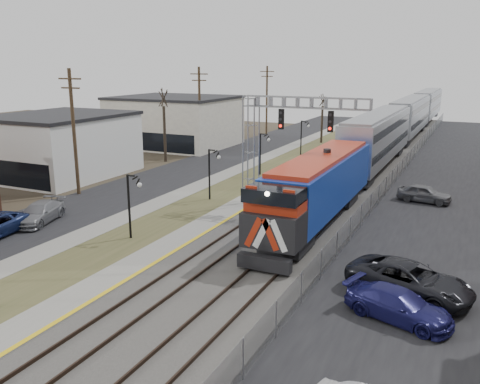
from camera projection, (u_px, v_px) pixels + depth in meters
The scene contains 19 objects.
street_west at pixel (176, 174), 48.87m from camera, with size 7.00×120.00×0.04m, color black.
sidewalk at pixel (218, 178), 47.00m from camera, with size 2.00×120.00×0.08m, color gray.
grass_median at pixel (247, 181), 45.76m from camera, with size 4.00×120.00×0.06m, color #434625.
platform at pixel (278, 184), 44.49m from camera, with size 2.00×120.00×0.24m, color gray.
ballast_bed at pixel (334, 190), 42.42m from camera, with size 8.00×120.00×0.20m, color #595651.
platform_edge at pixel (287, 183), 44.10m from camera, with size 0.24×120.00×0.01m, color gold.
track_near at pixel (311, 185), 43.21m from camera, with size 1.58×120.00×0.15m.
track_far at pixel (352, 189), 41.76m from camera, with size 1.58×120.00×0.15m.
train at pixel (401, 124), 63.64m from camera, with size 3.00×85.85×5.33m.
signal_gantry at pixel (273, 132), 36.09m from camera, with size 9.00×1.07×8.15m.
lampposts at pixel (132, 206), 30.63m from camera, with size 0.14×62.14×4.00m.
utility_poles at pixel (74, 133), 40.13m from camera, with size 0.28×80.28×10.00m.
fence at pixel (386, 187), 40.51m from camera, with size 0.04×120.00×1.60m, color gray.
buildings_west at pixel (10, 153), 42.62m from camera, with size 14.00×67.00×7.00m.
bare_trees at pixel (186, 140), 52.12m from camera, with size 12.30×42.30×5.95m.
car_lot_c at pixel (409, 281), 23.00m from camera, with size 2.59×5.62×1.56m, color black.
car_lot_d at pixel (398, 306), 20.91m from camera, with size 1.83×4.50×1.31m, color #181855.
car_lot_e at pixel (424, 194), 38.74m from camera, with size 1.59×3.96×1.35m, color slate.
car_street_b at pixel (39, 213), 33.76m from camera, with size 1.86×4.58×1.33m, color gray.
Camera 1 is at (14.51, -5.57, 10.35)m, focal length 38.00 mm.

